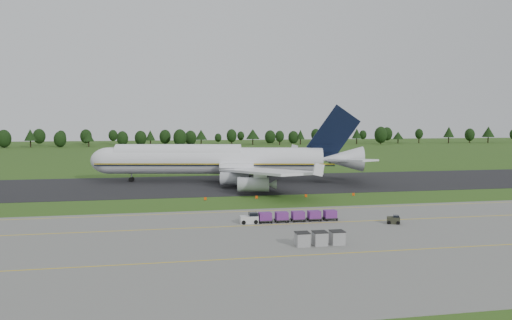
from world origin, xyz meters
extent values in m
plane|color=#2C4F17|center=(0.00, 0.00, 0.00)|extent=(600.00, 600.00, 0.00)
cube|color=slate|center=(0.00, -34.00, 0.03)|extent=(300.00, 52.00, 0.06)
cube|color=black|center=(0.00, 28.00, 0.04)|extent=(300.00, 40.00, 0.08)
cube|color=yellow|center=(0.00, -22.00, 0.07)|extent=(300.00, 0.25, 0.01)
cube|color=yellow|center=(0.00, -40.00, 0.07)|extent=(300.00, 0.20, 0.01)
cube|color=yellow|center=(0.00, -10.00, 0.07)|extent=(120.00, 0.20, 0.01)
cylinder|color=black|center=(-107.41, 214.35, 1.76)|extent=(0.70, 0.70, 3.52)
sphere|color=#1D3813|center=(-107.41, 214.35, 5.37)|extent=(8.00, 8.00, 8.00)
cylinder|color=black|center=(-93.58, 216.82, 1.95)|extent=(0.70, 0.70, 3.90)
cone|color=#1D3813|center=(-93.58, 216.82, 7.37)|extent=(6.87, 6.87, 6.94)
cylinder|color=black|center=(-76.72, 215.49, 1.54)|extent=(0.70, 0.70, 3.07)
sphere|color=#1D3813|center=(-76.72, 215.49, 4.69)|extent=(7.23, 7.23, 7.23)
cylinder|color=black|center=(-60.78, 217.91, 1.61)|extent=(0.70, 0.70, 3.22)
cone|color=#1D3813|center=(-60.78, 217.91, 6.08)|extent=(6.57, 6.57, 5.72)
cylinder|color=black|center=(-41.29, 223.63, 1.53)|extent=(0.70, 0.70, 3.05)
sphere|color=#1D3813|center=(-41.29, 223.63, 4.67)|extent=(7.04, 7.04, 7.04)
cylinder|color=black|center=(-24.12, 217.19, 1.78)|extent=(0.70, 0.70, 3.56)
cone|color=#1D3813|center=(-24.12, 217.19, 6.73)|extent=(6.05, 6.05, 6.33)
cylinder|color=black|center=(-5.70, 226.12, 1.54)|extent=(0.70, 0.70, 3.09)
sphere|color=#1D3813|center=(-5.70, 226.12, 4.72)|extent=(8.50, 8.50, 8.50)
cylinder|color=black|center=(7.43, 220.32, 1.80)|extent=(0.70, 0.70, 3.60)
cone|color=#1D3813|center=(7.43, 220.32, 6.80)|extent=(7.62, 7.62, 6.40)
cylinder|color=black|center=(27.52, 223.97, 1.92)|extent=(0.70, 0.70, 3.85)
sphere|color=#1D3813|center=(27.52, 223.97, 5.88)|extent=(6.65, 6.65, 6.65)
cylinder|color=black|center=(41.42, 223.20, 1.84)|extent=(0.70, 0.70, 3.68)
cone|color=#1D3813|center=(41.42, 223.20, 6.96)|extent=(8.97, 8.97, 6.55)
cylinder|color=black|center=(57.90, 216.49, 1.82)|extent=(0.70, 0.70, 3.65)
sphere|color=#1D3813|center=(57.90, 216.49, 5.58)|extent=(5.69, 5.69, 5.69)
cylinder|color=black|center=(72.70, 219.61, 1.74)|extent=(0.70, 0.70, 3.49)
cone|color=#1D3813|center=(72.70, 219.61, 6.59)|extent=(5.55, 5.55, 6.20)
cylinder|color=black|center=(90.81, 221.91, 1.80)|extent=(0.70, 0.70, 3.61)
sphere|color=#1D3813|center=(90.81, 221.91, 5.51)|extent=(8.95, 8.95, 8.95)
cylinder|color=black|center=(110.84, 216.80, 1.89)|extent=(0.70, 0.70, 3.77)
cone|color=#1D3813|center=(110.84, 216.80, 7.12)|extent=(6.50, 6.50, 6.70)
cylinder|color=black|center=(126.52, 213.53, 2.02)|extent=(0.70, 0.70, 4.05)
sphere|color=#1D3813|center=(126.52, 213.53, 6.18)|extent=(8.48, 8.48, 8.48)
cylinder|color=black|center=(143.01, 221.58, 1.45)|extent=(0.70, 0.70, 2.90)
cone|color=#1D3813|center=(143.01, 221.58, 5.48)|extent=(7.40, 7.40, 5.16)
cylinder|color=black|center=(157.25, 219.01, 2.15)|extent=(0.70, 0.70, 4.29)
sphere|color=#1D3813|center=(157.25, 219.01, 6.56)|extent=(5.36, 5.36, 5.36)
cylinder|color=black|center=(177.77, 215.80, 2.07)|extent=(0.70, 0.70, 4.14)
cone|color=#1D3813|center=(177.77, 215.80, 7.82)|extent=(7.26, 7.26, 7.36)
cylinder|color=black|center=(195.17, 217.74, 1.88)|extent=(0.70, 0.70, 3.77)
sphere|color=#1D3813|center=(195.17, 217.74, 5.76)|extent=(6.76, 6.76, 6.76)
cylinder|color=black|center=(207.38, 214.61, 2.08)|extent=(0.70, 0.70, 4.16)
cone|color=#1D3813|center=(207.38, 214.61, 7.86)|extent=(8.36, 8.36, 7.40)
cylinder|color=white|center=(-3.48, 33.80, 5.65)|extent=(56.80, 18.00, 7.02)
cylinder|color=white|center=(-13.03, 35.71, 7.31)|extent=(33.56, 11.89, 5.47)
sphere|color=white|center=(-31.18, 39.36, 5.65)|extent=(7.02, 7.02, 7.02)
cone|color=white|center=(29.49, 27.18, 6.14)|extent=(11.82, 8.64, 6.67)
cube|color=gold|center=(-4.17, 30.34, 5.07)|extent=(61.16, 12.33, 0.34)
cube|color=white|center=(5.71, 12.97, 4.78)|extent=(17.81, 34.52, 0.54)
cube|color=white|center=(13.04, 49.46, 4.78)|extent=(27.85, 32.25, 0.54)
cylinder|color=#A2A4AA|center=(-0.21, 20.62, 2.34)|extent=(7.30, 4.40, 3.12)
cylinder|color=#A2A4AA|center=(2.29, 9.18, 2.34)|extent=(7.30, 4.40, 3.12)
cylinder|color=#A2A4AA|center=(4.62, 44.69, 2.34)|extent=(7.30, 4.40, 3.12)
cylinder|color=#A2A4AA|center=(11.34, 54.28, 2.34)|extent=(7.30, 4.40, 3.12)
cube|color=black|center=(27.11, 27.66, 12.70)|extent=(14.04, 3.32, 15.65)
cube|color=white|center=(29.48, 19.73, 6.43)|extent=(9.48, 13.74, 0.44)
cube|color=white|center=(32.36, 34.06, 6.43)|extent=(12.59, 12.89, 0.44)
cylinder|color=slate|center=(-25.45, 38.21, 1.07)|extent=(0.35, 0.35, 2.14)
cylinder|color=black|center=(-25.45, 38.21, 0.63)|extent=(1.41, 1.11, 1.27)
cylinder|color=slate|center=(1.39, 28.35, 1.07)|extent=(0.35, 0.35, 2.14)
cylinder|color=black|center=(1.39, 28.35, 0.63)|extent=(1.41, 1.11, 1.27)
cylinder|color=slate|center=(3.12, 36.94, 1.07)|extent=(0.35, 0.35, 2.14)
cylinder|color=black|center=(3.12, 36.94, 0.63)|extent=(1.41, 1.11, 1.27)
cube|color=silver|center=(-3.92, -20.30, 0.66)|extent=(2.85, 1.53, 1.20)
cylinder|color=black|center=(-4.90, -21.07, 0.39)|extent=(0.66, 0.24, 0.66)
cube|color=black|center=(-1.29, -20.30, 0.44)|extent=(2.19, 1.64, 0.13)
cube|color=#602572|center=(-1.29, -20.30, 1.10)|extent=(1.97, 1.53, 1.20)
cylinder|color=black|center=(-2.16, -21.07, 0.25)|extent=(0.37, 0.16, 0.37)
cube|color=black|center=(1.45, -20.30, 0.44)|extent=(2.19, 1.64, 0.13)
cube|color=#602572|center=(1.45, -20.30, 1.10)|extent=(1.97, 1.53, 1.20)
cylinder|color=black|center=(0.57, -21.07, 0.25)|extent=(0.37, 0.16, 0.37)
cube|color=black|center=(4.19, -20.30, 0.44)|extent=(2.19, 1.64, 0.13)
cube|color=#602572|center=(4.19, -20.30, 1.10)|extent=(1.97, 1.53, 1.20)
cylinder|color=black|center=(3.31, -21.07, 0.25)|extent=(0.37, 0.16, 0.37)
cube|color=black|center=(6.92, -20.30, 0.44)|extent=(2.19, 1.64, 0.13)
cube|color=#602572|center=(6.92, -20.30, 1.10)|extent=(1.97, 1.53, 1.20)
cylinder|color=black|center=(6.05, -21.07, 0.25)|extent=(0.37, 0.16, 0.37)
cube|color=black|center=(9.66, -20.30, 0.44)|extent=(2.19, 1.64, 0.13)
cube|color=#602572|center=(9.66, -20.30, 1.10)|extent=(1.97, 1.53, 1.20)
cylinder|color=black|center=(8.78, -21.07, 0.25)|extent=(0.37, 0.16, 0.37)
cylinder|color=black|center=(-3.92, -20.30, 0.39)|extent=(0.66, 0.24, 0.66)
cube|color=#2B2D1F|center=(18.63, -24.85, 0.60)|extent=(2.27, 1.84, 1.08)
cylinder|color=black|center=(17.94, -25.45, 0.34)|extent=(0.55, 0.20, 0.55)
cylinder|color=black|center=(19.32, -24.26, 0.34)|extent=(0.55, 0.20, 0.55)
cube|color=#949494|center=(0.49, -35.64, 0.93)|extent=(1.74, 1.74, 1.74)
cube|color=black|center=(0.49, -35.64, 1.84)|extent=(1.85, 1.85, 0.09)
cube|color=#949494|center=(2.89, -35.64, 0.93)|extent=(1.74, 1.74, 1.74)
cube|color=black|center=(2.89, -35.64, 1.84)|extent=(1.85, 1.85, 0.09)
cube|color=#949494|center=(5.29, -35.64, 0.93)|extent=(1.74, 1.74, 1.74)
cube|color=black|center=(5.29, -35.64, 1.84)|extent=(1.85, 1.85, 0.09)
cube|color=#EA4707|center=(-8.75, 4.27, 0.30)|extent=(0.50, 0.12, 0.60)
cube|color=black|center=(-8.75, 4.27, 0.02)|extent=(0.30, 0.30, 0.04)
cube|color=#EA4707|center=(2.02, 4.27, 0.30)|extent=(0.50, 0.12, 0.60)
cube|color=black|center=(2.02, 4.27, 0.02)|extent=(0.30, 0.30, 0.04)
cube|color=#EA4707|center=(12.79, 4.27, 0.30)|extent=(0.50, 0.12, 0.60)
cube|color=black|center=(12.79, 4.27, 0.02)|extent=(0.30, 0.30, 0.04)
cube|color=#EA4707|center=(23.56, 4.27, 0.30)|extent=(0.50, 0.12, 0.60)
cube|color=black|center=(23.56, 4.27, 0.02)|extent=(0.30, 0.30, 0.04)
camera|label=1|loc=(-17.49, -97.62, 16.67)|focal=35.00mm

